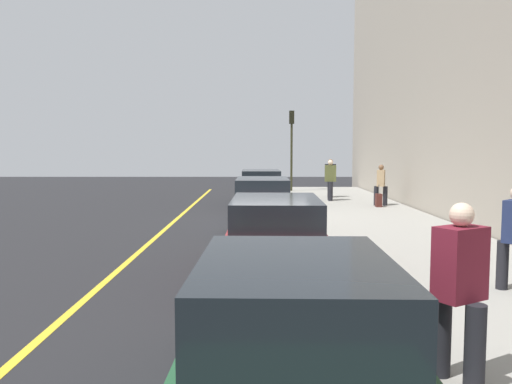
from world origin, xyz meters
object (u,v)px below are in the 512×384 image
(parked_car_green, at_px, (294,341))
(rolling_suitcase, at_px, (379,200))
(pedestrian_black_coat, at_px, (330,177))
(parked_car_charcoal, at_px, (261,187))
(pedestrian_olive_coat, at_px, (330,179))
(traffic_light_pole, at_px, (292,137))
(pedestrian_tan_coat, at_px, (381,184))
(parked_car_red, at_px, (276,237))
(pedestrian_burgundy_coat, at_px, (459,288))
(parked_car_white, at_px, (262,202))

(parked_car_green, distance_m, rolling_suitcase, 16.44)
(parked_car_green, relative_size, pedestrian_black_coat, 2.46)
(parked_car_charcoal, height_order, pedestrian_olive_coat, pedestrian_olive_coat)
(pedestrian_olive_coat, distance_m, traffic_light_pole, 5.84)
(pedestrian_tan_coat, height_order, pedestrian_olive_coat, pedestrian_olive_coat)
(traffic_light_pole, bearing_deg, pedestrian_olive_coat, -165.67)
(parked_car_green, bearing_deg, pedestrian_tan_coat, -15.95)
(pedestrian_black_coat, xyz_separation_m, traffic_light_pole, (3.74, 1.59, 1.97))
(parked_car_red, xyz_separation_m, pedestrian_burgundy_coat, (-4.80, -1.59, 0.33))
(parked_car_green, relative_size, parked_car_white, 0.92)
(parked_car_red, relative_size, parked_car_white, 1.00)
(pedestrian_tan_coat, bearing_deg, pedestrian_burgundy_coat, 169.09)
(pedestrian_olive_coat, relative_size, rolling_suitcase, 2.05)
(pedestrian_olive_coat, xyz_separation_m, pedestrian_black_coat, (1.59, -0.23, 0.00))
(parked_car_charcoal, xyz_separation_m, pedestrian_olive_coat, (0.42, -3.07, 0.34))
(parked_car_charcoal, relative_size, pedestrian_burgundy_coat, 2.61)
(pedestrian_tan_coat, bearing_deg, traffic_light_pole, 22.98)
(parked_car_charcoal, bearing_deg, traffic_light_pole, -16.54)
(parked_car_white, height_order, parked_car_charcoal, same)
(pedestrian_burgundy_coat, bearing_deg, rolling_suitcase, -10.54)
(parked_car_red, distance_m, pedestrian_tan_coat, 11.96)
(pedestrian_olive_coat, bearing_deg, pedestrian_black_coat, -8.15)
(parked_car_green, distance_m, parked_car_charcoal, 17.91)
(parked_car_charcoal, bearing_deg, pedestrian_black_coat, -58.66)
(pedestrian_burgundy_coat, bearing_deg, pedestrian_black_coat, -4.50)
(pedestrian_tan_coat, bearing_deg, parked_car_red, 157.20)
(parked_car_red, relative_size, pedestrian_black_coat, 2.68)
(pedestrian_burgundy_coat, relative_size, pedestrian_black_coat, 0.98)
(pedestrian_burgundy_coat, bearing_deg, parked_car_green, 107.03)
(pedestrian_tan_coat, xyz_separation_m, rolling_suitcase, (-0.50, 0.20, -0.62))
(parked_car_red, xyz_separation_m, rolling_suitcase, (10.52, -4.44, -0.35))
(parked_car_green, height_order, parked_car_white, same)
(pedestrian_tan_coat, bearing_deg, parked_car_green, 164.05)
(traffic_light_pole, bearing_deg, parked_car_red, 175.25)
(parked_car_green, xyz_separation_m, rolling_suitcase, (15.82, -4.47, -0.35))
(pedestrian_black_coat, bearing_deg, parked_car_red, 167.98)
(pedestrian_olive_coat, xyz_separation_m, pedestrian_burgundy_coat, (-17.83, 1.30, -0.01))
(parked_car_green, bearing_deg, pedestrian_black_coat, -8.97)
(parked_car_green, bearing_deg, parked_car_red, -0.32)
(parked_car_red, xyz_separation_m, pedestrian_tan_coat, (11.03, -4.63, 0.27))
(parked_car_white, xyz_separation_m, pedestrian_tan_coat, (4.52, -4.81, 0.27))
(parked_car_charcoal, distance_m, pedestrian_black_coat, 3.87)
(parked_car_green, xyz_separation_m, parked_car_red, (5.29, -0.03, 0.00))
(parked_car_green, height_order, traffic_light_pole, traffic_light_pole)
(pedestrian_olive_coat, distance_m, pedestrian_black_coat, 1.60)
(rolling_suitcase, bearing_deg, pedestrian_olive_coat, 31.71)
(parked_car_white, relative_size, rolling_suitcase, 5.50)
(pedestrian_burgundy_coat, distance_m, pedestrian_black_coat, 19.48)
(parked_car_charcoal, height_order, traffic_light_pole, traffic_light_pole)
(pedestrian_olive_coat, bearing_deg, pedestrian_tan_coat, -138.92)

